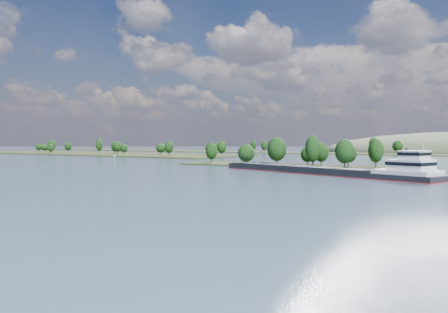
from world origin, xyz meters
The scene contains 6 objects.
ground centered at (0.00, 120.00, 0.00)m, with size 1800.00×1800.00×0.00m, color #34455B.
tree_island centered at (7.79, 178.25, 4.11)m, with size 100.00×32.65×14.85m.
left_bank centered at (-228.20, 260.08, 0.84)m, with size 300.00×80.00×15.15m.
back_shoreline centered at (7.72, 399.79, 0.67)m, with size 900.00×60.00×15.99m.
cargo_barge centered at (38.29, 142.25, 1.55)m, with size 89.78×39.65×12.34m.
motorboat centered at (-146.38, 209.07, 1.01)m, with size 1.96×5.22×2.02m, color silver.
Camera 1 is at (92.83, -6.49, 11.73)m, focal length 35.00 mm.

